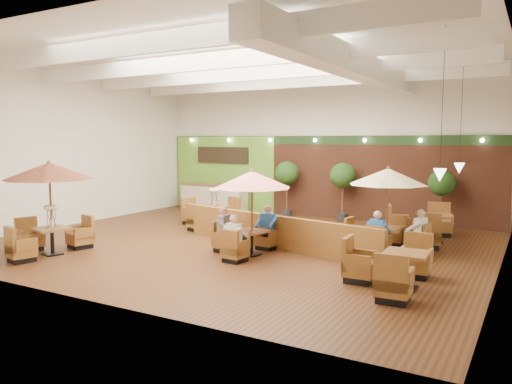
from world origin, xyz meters
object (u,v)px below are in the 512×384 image
Objects in this scene: booth_divider at (276,232)px; diner_2 at (225,225)px; diner_0 at (235,233)px; diner_4 at (419,227)px; diner_3 at (378,229)px; table_5 at (423,228)px; service_counter at (214,198)px; table_0 at (49,187)px; topiary_0 at (287,176)px; topiary_1 at (343,178)px; table_1 at (250,193)px; topiary_2 at (441,185)px; table_4 at (392,270)px; table_3 at (209,214)px; diner_1 at (267,223)px; table_2 at (388,193)px.

diner_2 is at bearing -121.03° from booth_divider.
diner_0 is 1.19m from diner_2.
diner_3 is at bearing 147.97° from diner_4.
table_5 is 2.87m from diner_3.
service_counter is 3.81× the size of diner_2.
diner_4 is at bearing 44.34° from table_0.
topiary_0 reaches higher than topiary_1.
table_1 reaches higher than diner_0.
table_0 is at bearing -132.88° from topiary_2.
table_4 is 3.47× the size of diner_0.
topiary_2 is (0.12, 2.27, 1.14)m from table_5.
diner_3 is at bearing -29.69° from service_counter.
topiary_1 is 2.81× the size of diner_2.
table_1 is at bearing 133.41° from diner_4.
table_5 is at bearing 91.75° from table_4.
table_0 is at bearing -84.75° from table_3.
table_4 is (4.04, -1.03, -1.31)m from table_1.
diner_1 is at bearing -91.83° from topiary_1.
topiary_2 reaches higher than booth_divider.
topiary_2 is at bearing 69.91° from table_5.
table_4 is 3.34m from diner_4.
diner_0 is at bearing 142.12° from diner_4.
table_0 is 9.44m from topiary_0.
diner_4 is at bearing -157.85° from diner_1.
table_2 is 1.06× the size of topiary_1.
table_4 is at bearing -62.60° from diner_3.
table_5 is 2.54m from topiary_2.
topiary_1 is 2.94× the size of diner_0.
diner_0 is 0.97× the size of diner_3.
diner_4 is at bearing -88.05° from topiary_2.
table_1 is 0.78× the size of table_5.
service_counter is at bearing 138.06° from table_3.
table_2 is at bearing 42.37° from table_1.
topiary_1 is 2.85× the size of diner_4.
table_2 is 4.54m from diner_2.
table_1 is at bearing -89.00° from booth_divider.
table_4 is at bearing -87.81° from topiary_2.
diner_0 is at bearing -31.42° from table_3.
diner_1 is 3.04m from diner_3.
diner_0 is (-2.99, -3.13, -0.88)m from table_2.
table_3 is 1.21× the size of topiary_0.
diner_1 is (-3.70, -5.65, -0.78)m from topiary_2.
table_3 is at bearing 96.43° from diner_4.
topiary_0 is at bearing 144.75° from table_2.
diner_3 is (5.13, -5.05, -0.90)m from topiary_0.
table_4 is at bearing -12.33° from table_3.
topiary_2 is at bearing 0.00° from topiary_0.
booth_divider is at bearing 121.52° from diner_4.
table_3 reaches higher than table_4.
booth_divider is at bearing 148.71° from table_4.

